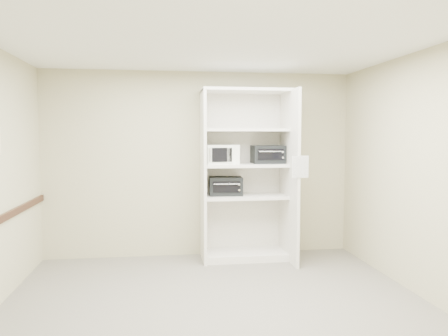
{
  "coord_description": "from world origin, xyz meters",
  "views": [
    {
      "loc": [
        -0.55,
        -4.4,
        1.77
      ],
      "look_at": [
        0.28,
        1.43,
        1.33
      ],
      "focal_mm": 35.0,
      "sensor_mm": 36.0,
      "label": 1
    }
  ],
  "objects": [
    {
      "name": "wall_back",
      "position": [
        0.0,
        2.0,
        1.35
      ],
      "size": [
        4.5,
        0.02,
        2.7
      ],
      "primitive_type": "cube",
      "color": "#B9B292",
      "rests_on": "ground"
    },
    {
      "name": "shelving_unit",
      "position": [
        0.67,
        1.7,
        1.13
      ],
      "size": [
        1.24,
        0.92,
        2.42
      ],
      "color": "white",
      "rests_on": "floor"
    },
    {
      "name": "toaster_oven_lower",
      "position": [
        0.35,
        1.76,
        1.05
      ],
      "size": [
        0.49,
        0.38,
        0.26
      ],
      "primitive_type": "cube",
      "rotation": [
        0.0,
        0.0,
        -0.07
      ],
      "color": "black",
      "rests_on": "shelving_unit"
    },
    {
      "name": "microwave",
      "position": [
        0.28,
        1.72,
        1.51
      ],
      "size": [
        0.47,
        0.37,
        0.27
      ],
      "primitive_type": "cube",
      "rotation": [
        0.0,
        0.0,
        0.05
      ],
      "color": "white",
      "rests_on": "shelving_unit"
    },
    {
      "name": "paper_sign",
      "position": [
        1.24,
        1.07,
        1.36
      ],
      "size": [
        0.22,
        0.03,
        0.28
      ],
      "primitive_type": "cube",
      "rotation": [
        0.0,
        0.0,
        0.09
      ],
      "color": "white",
      "rests_on": "shelving_unit"
    },
    {
      "name": "wall_front",
      "position": [
        0.0,
        -2.0,
        1.35
      ],
      "size": [
        4.5,
        0.02,
        2.7
      ],
      "primitive_type": "cube",
      "color": "#B9B292",
      "rests_on": "ground"
    },
    {
      "name": "wall_right",
      "position": [
        2.25,
        0.0,
        1.35
      ],
      "size": [
        0.02,
        4.0,
        2.7
      ],
      "primitive_type": "cube",
      "color": "#B9B292",
      "rests_on": "ground"
    },
    {
      "name": "floor",
      "position": [
        0.0,
        0.0,
        0.0
      ],
      "size": [
        4.5,
        4.0,
        0.01
      ],
      "primitive_type": "cube",
      "color": "slate",
      "rests_on": "ground"
    },
    {
      "name": "toaster_oven_upper",
      "position": [
        0.96,
        1.75,
        1.5
      ],
      "size": [
        0.45,
        0.34,
        0.26
      ],
      "primitive_type": "cube",
      "rotation": [
        0.0,
        0.0,
        0.0
      ],
      "color": "black",
      "rests_on": "shelving_unit"
    },
    {
      "name": "ceiling",
      "position": [
        0.0,
        0.0,
        2.7
      ],
      "size": [
        4.5,
        4.0,
        0.01
      ],
      "primitive_type": "cube",
      "color": "white"
    }
  ]
}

